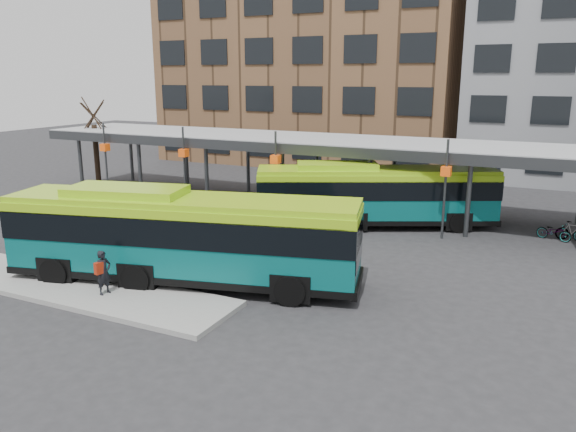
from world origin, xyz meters
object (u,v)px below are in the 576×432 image
(tree, at_px, (96,154))
(bus_rear, at_px, (375,194))
(bus_front, at_px, (181,235))
(pedestrian, at_px, (103,272))

(tree, relative_size, bus_rear, 0.46)
(bus_front, height_order, bus_rear, bus_front)
(bus_rear, relative_size, pedestrian, 7.64)
(tree, xyz_separation_m, pedestrian, (14.66, -15.11, -1.45))
(tree, height_order, bus_rear, tree)
(pedestrian, bearing_deg, tree, 55.11)
(bus_front, xyz_separation_m, pedestrian, (-1.57, -2.49, -0.91))
(tree, relative_size, bus_front, 0.41)
(bus_rear, bearing_deg, tree, 150.08)
(bus_front, distance_m, bus_rear, 11.81)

